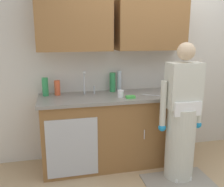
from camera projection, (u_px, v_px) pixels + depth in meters
name	position (u px, v px, depth m)	size (l,w,h in m)	color
ground_plane	(176.00, 185.00, 2.86)	(9.00, 9.00, 0.00)	tan
kitchen_wall_with_uppers	(140.00, 51.00, 3.44)	(4.80, 0.44, 2.70)	beige
counter_cabinet	(116.00, 131.00, 3.30)	(1.90, 0.62, 0.90)	brown
countertop	(116.00, 97.00, 3.20)	(1.96, 0.66, 0.04)	gray
sink	(89.00, 98.00, 3.12)	(0.50, 0.36, 0.35)	#B7BABF
person_at_sink	(181.00, 123.00, 2.89)	(0.55, 0.34, 1.62)	white
floor_mat	(178.00, 182.00, 2.92)	(0.80, 0.50, 0.01)	gray
bottle_soap	(45.00, 87.00, 3.13)	(0.08, 0.08, 0.23)	#2D8C4C
bottle_water_short	(119.00, 81.00, 3.40)	(0.06, 0.06, 0.28)	silver
bottle_water_tall	(113.00, 82.00, 3.36)	(0.08, 0.08, 0.26)	#2D8C4C
bottle_cleaner_spray	(172.00, 82.00, 3.51)	(0.08, 0.08, 0.21)	silver
bottle_dish_liquid	(57.00, 88.00, 3.17)	(0.07, 0.07, 0.19)	#E05933
cup_by_sink	(121.00, 94.00, 3.08)	(0.08, 0.08, 0.09)	white
knife_on_counter	(152.00, 95.00, 3.18)	(0.24, 0.02, 0.01)	silver
sponge	(130.00, 97.00, 3.03)	(0.11, 0.07, 0.03)	#4CBF4C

